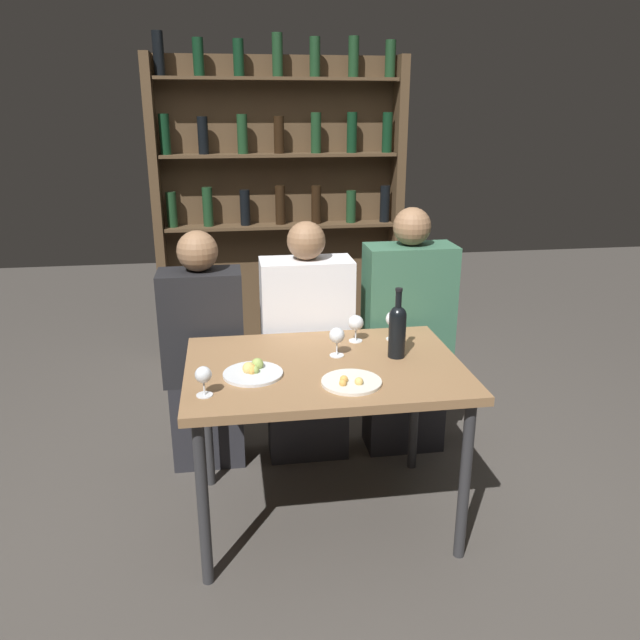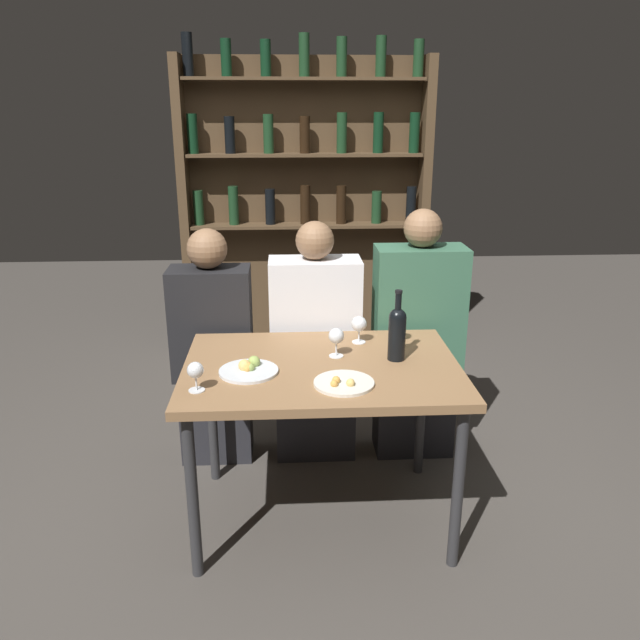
{
  "view_description": "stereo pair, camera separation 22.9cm",
  "coord_description": "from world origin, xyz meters",
  "px_view_note": "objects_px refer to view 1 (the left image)",
  "views": [
    {
      "loc": [
        -0.36,
        -2.3,
        1.7
      ],
      "look_at": [
        0.0,
        0.12,
        0.87
      ],
      "focal_mm": 35.0,
      "sensor_mm": 36.0,
      "label": 1
    },
    {
      "loc": [
        -0.14,
        -2.32,
        1.7
      ],
      "look_at": [
        0.0,
        0.12,
        0.87
      ],
      "focal_mm": 35.0,
      "sensor_mm": 36.0,
      "label": 2
    }
  ],
  "objects_px": {
    "seated_person_center": "(307,352)",
    "seated_person_right": "(407,341)",
    "wine_bottle": "(397,328)",
    "seated_person_left": "(204,359)",
    "wine_glass_3": "(203,376)",
    "food_plate_0": "(253,372)",
    "wine_glass_1": "(356,324)",
    "food_plate_1": "(351,382)",
    "wine_glass_0": "(393,320)",
    "wine_glass_2": "(337,336)"
  },
  "relations": [
    {
      "from": "wine_glass_0",
      "to": "seated_person_center",
      "type": "bearing_deg",
      "value": 138.06
    },
    {
      "from": "wine_glass_1",
      "to": "food_plate_1",
      "type": "height_order",
      "value": "wine_glass_1"
    },
    {
      "from": "wine_glass_0",
      "to": "wine_glass_2",
      "type": "distance_m",
      "value": 0.32
    },
    {
      "from": "food_plate_0",
      "to": "seated_person_left",
      "type": "distance_m",
      "value": 0.67
    },
    {
      "from": "wine_bottle",
      "to": "seated_person_left",
      "type": "height_order",
      "value": "seated_person_left"
    },
    {
      "from": "wine_glass_0",
      "to": "wine_glass_1",
      "type": "relative_size",
      "value": 1.09
    },
    {
      "from": "seated_person_center",
      "to": "food_plate_0",
      "type": "bearing_deg",
      "value": -115.24
    },
    {
      "from": "wine_glass_1",
      "to": "food_plate_1",
      "type": "relative_size",
      "value": 0.53
    },
    {
      "from": "seated_person_center",
      "to": "seated_person_right",
      "type": "height_order",
      "value": "seated_person_right"
    },
    {
      "from": "wine_glass_0",
      "to": "seated_person_center",
      "type": "distance_m",
      "value": 0.53
    },
    {
      "from": "seated_person_left",
      "to": "seated_person_right",
      "type": "xyz_separation_m",
      "value": [
        1.01,
        0.0,
        0.04
      ]
    },
    {
      "from": "wine_glass_1",
      "to": "wine_glass_3",
      "type": "bearing_deg",
      "value": -144.55
    },
    {
      "from": "food_plate_0",
      "to": "seated_person_center",
      "type": "height_order",
      "value": "seated_person_center"
    },
    {
      "from": "wine_glass_0",
      "to": "food_plate_1",
      "type": "xyz_separation_m",
      "value": [
        -0.28,
        -0.44,
        -0.09
      ]
    },
    {
      "from": "wine_bottle",
      "to": "food_plate_1",
      "type": "distance_m",
      "value": 0.36
    },
    {
      "from": "wine_glass_3",
      "to": "food_plate_1",
      "type": "distance_m",
      "value": 0.55
    },
    {
      "from": "wine_glass_3",
      "to": "seated_person_center",
      "type": "bearing_deg",
      "value": 58.7
    },
    {
      "from": "seated_person_left",
      "to": "wine_glass_3",
      "type": "bearing_deg",
      "value": -87.73
    },
    {
      "from": "seated_person_right",
      "to": "wine_bottle",
      "type": "bearing_deg",
      "value": -111.17
    },
    {
      "from": "wine_bottle",
      "to": "wine_glass_2",
      "type": "bearing_deg",
      "value": 169.67
    },
    {
      "from": "food_plate_0",
      "to": "food_plate_1",
      "type": "xyz_separation_m",
      "value": [
        0.36,
        -0.14,
        -0.01
      ]
    },
    {
      "from": "seated_person_left",
      "to": "food_plate_0",
      "type": "bearing_deg",
      "value": -70.87
    },
    {
      "from": "wine_bottle",
      "to": "seated_person_center",
      "type": "xyz_separation_m",
      "value": [
        -0.31,
        0.51,
        -0.29
      ]
    },
    {
      "from": "wine_glass_1",
      "to": "food_plate_1",
      "type": "xyz_separation_m",
      "value": [
        -0.11,
        -0.44,
        -0.07
      ]
    },
    {
      "from": "food_plate_0",
      "to": "wine_glass_0",
      "type": "bearing_deg",
      "value": 25.16
    },
    {
      "from": "wine_glass_1",
      "to": "seated_person_right",
      "type": "xyz_separation_m",
      "value": [
        0.33,
        0.31,
        -0.22
      ]
    },
    {
      "from": "wine_glass_2",
      "to": "seated_person_center",
      "type": "relative_size",
      "value": 0.1
    },
    {
      "from": "food_plate_0",
      "to": "seated_person_left",
      "type": "relative_size",
      "value": 0.2
    },
    {
      "from": "wine_glass_3",
      "to": "seated_person_right",
      "type": "xyz_separation_m",
      "value": [
        0.98,
        0.77,
        -0.21
      ]
    },
    {
      "from": "wine_glass_0",
      "to": "wine_glass_1",
      "type": "xyz_separation_m",
      "value": [
        -0.17,
        0.0,
        -0.01
      ]
    },
    {
      "from": "food_plate_1",
      "to": "wine_bottle",
      "type": "bearing_deg",
      "value": 45.15
    },
    {
      "from": "food_plate_1",
      "to": "wine_glass_2",
      "type": "bearing_deg",
      "value": 91.0
    },
    {
      "from": "seated_person_center",
      "to": "wine_glass_0",
      "type": "bearing_deg",
      "value": -41.94
    },
    {
      "from": "wine_glass_1",
      "to": "food_plate_0",
      "type": "distance_m",
      "value": 0.56
    },
    {
      "from": "wine_glass_2",
      "to": "food_plate_1",
      "type": "xyz_separation_m",
      "value": [
        0.0,
        -0.28,
        -0.08
      ]
    },
    {
      "from": "wine_glass_3",
      "to": "wine_glass_0",
      "type": "bearing_deg",
      "value": 29.35
    },
    {
      "from": "wine_glass_0",
      "to": "food_plate_0",
      "type": "height_order",
      "value": "wine_glass_0"
    },
    {
      "from": "wine_glass_1",
      "to": "wine_glass_0",
      "type": "bearing_deg",
      "value": -0.69
    },
    {
      "from": "food_plate_1",
      "to": "seated_person_center",
      "type": "relative_size",
      "value": 0.19
    },
    {
      "from": "wine_glass_1",
      "to": "wine_glass_3",
      "type": "xyz_separation_m",
      "value": [
        -0.65,
        -0.46,
        -0.01
      ]
    },
    {
      "from": "wine_glass_3",
      "to": "seated_person_center",
      "type": "distance_m",
      "value": 0.94
    },
    {
      "from": "seated_person_center",
      "to": "seated_person_right",
      "type": "distance_m",
      "value": 0.51
    },
    {
      "from": "food_plate_1",
      "to": "seated_person_right",
      "type": "distance_m",
      "value": 0.88
    },
    {
      "from": "food_plate_0",
      "to": "seated_person_right",
      "type": "distance_m",
      "value": 1.02
    },
    {
      "from": "wine_glass_1",
      "to": "wine_glass_2",
      "type": "relative_size",
      "value": 0.98
    },
    {
      "from": "wine_bottle",
      "to": "wine_glass_0",
      "type": "bearing_deg",
      "value": 79.18
    },
    {
      "from": "wine_bottle",
      "to": "wine_glass_2",
      "type": "relative_size",
      "value": 2.39
    },
    {
      "from": "wine_bottle",
      "to": "seated_person_right",
      "type": "bearing_deg",
      "value": 68.83
    },
    {
      "from": "wine_bottle",
      "to": "seated_person_left",
      "type": "relative_size",
      "value": 0.25
    },
    {
      "from": "wine_glass_1",
      "to": "food_plate_1",
      "type": "distance_m",
      "value": 0.46
    }
  ]
}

